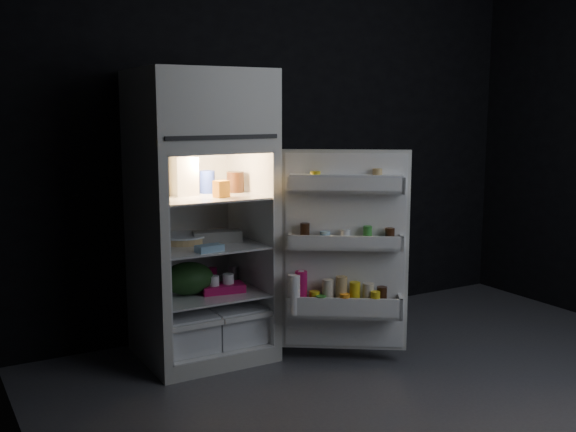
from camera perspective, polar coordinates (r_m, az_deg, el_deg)
floor at (r=3.81m, az=12.97°, el=-15.17°), size 4.00×3.40×0.00m
wall_back at (r=4.86m, az=-0.22°, el=6.74°), size 4.00×0.00×2.70m
wall_left at (r=2.56m, az=-20.91°, el=4.01°), size 0.00×3.40×2.70m
refrigerator at (r=4.19m, az=-7.54°, el=0.87°), size 0.76×0.71×1.78m
fridge_door at (r=4.06m, az=4.74°, el=-3.33°), size 0.70×0.56×1.22m
milk_jug at (r=4.13m, az=-8.89°, el=3.38°), size 0.15×0.15×0.24m
mayo_jar at (r=4.24m, az=-6.87°, el=2.89°), size 0.12×0.12×0.14m
jam_jar at (r=4.26m, az=-4.48°, el=2.88°), size 0.13×0.13×0.13m
amber_bottle at (r=4.12m, az=-10.78°, el=3.17°), size 0.11×0.11×0.22m
small_carton at (r=4.03m, az=-5.67°, el=2.29°), size 0.10×0.08×0.10m
egg_carton at (r=4.22m, az=-6.01°, el=-1.73°), size 0.32×0.19×0.07m
pie at (r=4.23m, az=-8.88°, el=-1.96°), size 0.32×0.32×0.04m
flat_package at (r=3.95m, az=-6.67°, el=-2.72°), size 0.17×0.10×0.04m
wrapped_pkg at (r=4.39m, az=-5.91°, el=-1.44°), size 0.15×0.13×0.05m
produce_bag at (r=4.17m, az=-8.46°, el=-5.24°), size 0.40×0.37×0.20m
yogurt_tray at (r=4.20m, az=-5.57°, el=-6.10°), size 0.28×0.18×0.05m
small_can_red at (r=4.47m, az=-6.43°, el=-4.93°), size 0.07×0.07×0.09m
small_can_silver at (r=4.51m, az=-4.68°, el=-4.78°), size 0.09×0.09×0.09m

